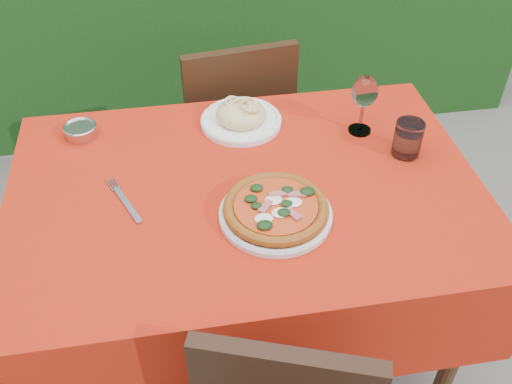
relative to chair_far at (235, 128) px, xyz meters
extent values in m
plane|color=#645F5A|center=(-0.05, -0.62, -0.50)|extent=(60.00, 60.00, 0.00)
cube|color=#492C17|center=(-0.05, -0.62, 0.22)|extent=(1.20, 0.80, 0.04)
cylinder|color=#492C17|center=(0.49, -0.96, -0.15)|extent=(0.05, 0.05, 0.70)
cylinder|color=#492C17|center=(-0.59, -0.28, -0.15)|extent=(0.05, 0.05, 0.70)
cylinder|color=#492C17|center=(0.49, -0.28, -0.15)|extent=(0.05, 0.05, 0.70)
cube|color=#B8220E|center=(-0.05, -0.62, 0.09)|extent=(1.26, 0.86, 0.32)
cube|color=black|center=(-0.01, 0.08, -0.08)|extent=(0.44, 0.44, 0.04)
cube|color=black|center=(0.01, -0.10, 0.16)|extent=(0.39, 0.09, 0.43)
cylinder|color=black|center=(0.14, 0.27, -0.30)|extent=(0.03, 0.03, 0.40)
cylinder|color=black|center=(-0.20, 0.23, -0.30)|extent=(0.03, 0.03, 0.40)
cylinder|color=black|center=(0.18, -0.07, -0.30)|extent=(0.03, 0.03, 0.40)
cylinder|color=black|center=(-0.16, -0.11, -0.30)|extent=(0.03, 0.03, 0.40)
cylinder|color=silver|center=(0.00, -0.75, 0.26)|extent=(0.28, 0.28, 0.02)
cylinder|color=#B55A19|center=(0.00, -0.75, 0.27)|extent=(0.33, 0.33, 0.02)
cylinder|color=#971309|center=(0.00, -0.75, 0.29)|extent=(0.27, 0.27, 0.01)
cylinder|color=white|center=(-0.02, -0.33, 0.26)|extent=(0.24, 0.24, 0.02)
ellipsoid|color=#F4E398|center=(-0.02, -0.33, 0.29)|extent=(0.19, 0.19, 0.07)
cylinder|color=white|center=(0.42, -0.56, 0.30)|extent=(0.08, 0.08, 0.10)
cylinder|color=#A4CADF|center=(0.42, -0.56, 0.29)|extent=(0.07, 0.07, 0.07)
cylinder|color=silver|center=(0.32, -0.43, 0.25)|extent=(0.07, 0.07, 0.01)
cylinder|color=silver|center=(0.32, -0.43, 0.30)|extent=(0.01, 0.01, 0.09)
ellipsoid|color=silver|center=(0.32, -0.43, 0.39)|extent=(0.08, 0.08, 0.09)
cube|color=#B7B6BE|center=(-0.36, -0.65, 0.25)|extent=(0.11, 0.20, 0.01)
cylinder|color=silver|center=(-0.50, -0.32, 0.27)|extent=(0.09, 0.09, 0.03)
camera|label=1|loc=(-0.21, -1.76, 1.24)|focal=40.00mm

